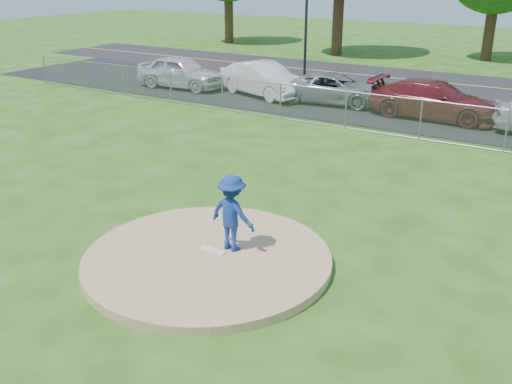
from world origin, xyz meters
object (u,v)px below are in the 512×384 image
Objects in this scene: traffic_signal_left at (310,17)px; parked_car_darkred at (434,100)px; parked_car_white at (263,79)px; traffic_cone at (305,94)px; parked_car_silver at (181,72)px; pitcher at (232,213)px; parked_car_gray at (335,89)px.

parked_car_darkred is at bearing -34.99° from traffic_signal_left.
traffic_signal_left reaches higher than parked_car_white.
traffic_cone is 0.15× the size of parked_car_silver.
parked_car_silver is at bearing 114.90° from parked_car_white.
pitcher is 0.34× the size of parked_car_white.
pitcher is 0.31× the size of parked_car_darkred.
parked_car_gray is at bearing -86.80° from parked_car_silver.
traffic_cone is at bearing -64.35° from traffic_signal_left.
traffic_cone is (-5.92, 14.92, -0.68)m from pitcher.
pitcher is at bearing -132.71° from parked_car_white.
traffic_signal_left is 1.14× the size of parked_car_silver.
parked_car_darkred is (0.22, 14.97, -0.25)m from pitcher.
parked_car_white is at bearing -86.15° from parked_car_silver.
parked_car_white is at bearing -83.31° from traffic_signal_left.
traffic_signal_left reaches higher than traffic_cone.
pitcher reaches higher than parked_car_silver.
traffic_cone is 0.14× the size of parked_car_darkred.
pitcher reaches higher than traffic_cone.
parked_car_silver is 0.90× the size of parked_car_darkred.
traffic_signal_left reaches higher than pitcher.
parked_car_white reaches higher than parked_car_gray.
traffic_signal_left is 1.11× the size of parked_car_white.
pitcher reaches higher than parked_car_darkred.
pitcher is 0.35× the size of parked_car_silver.
traffic_cone is (3.14, -6.55, -2.98)m from traffic_signal_left.
parked_car_silver is at bearing -43.33° from pitcher.
parked_car_gray is at bearing -53.44° from traffic_signal_left.
parked_car_white is (-2.39, 0.14, 0.46)m from traffic_cone.
pitcher is 16.06m from traffic_cone.
parked_car_gray is (-4.56, 15.39, -0.36)m from pitcher.
pitcher is at bearing -169.93° from parked_car_gray.
traffic_signal_left is at bearing 30.13° from parked_car_gray.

